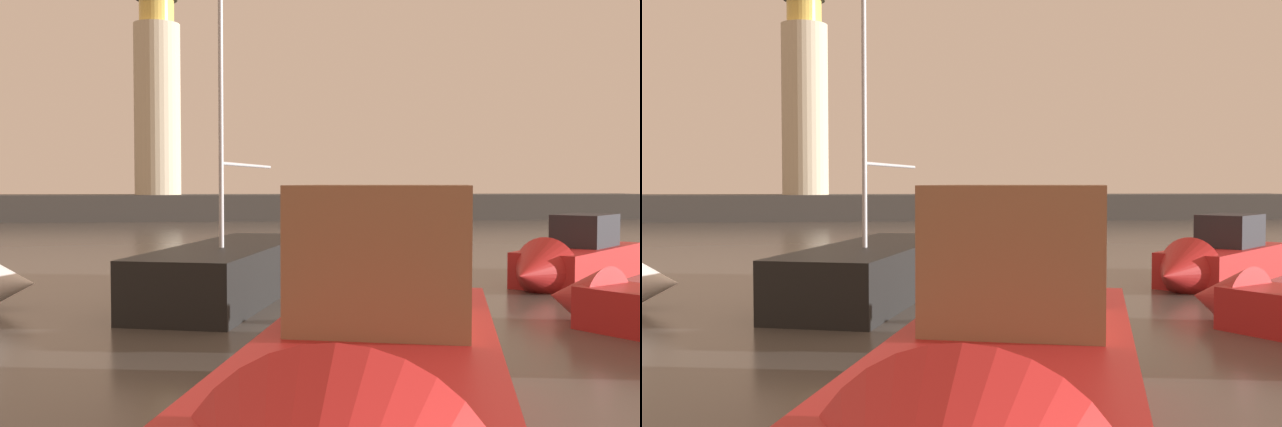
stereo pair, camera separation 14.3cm
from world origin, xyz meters
The scene contains 6 objects.
ground_plane centered at (0.00, 29.59, 0.00)m, with size 220.00×220.00×0.00m, color #4C4742.
breakwater centered at (0.00, 59.18, 1.00)m, with size 66.71×5.87×2.00m, color #423F3D.
lighthouse centered at (-6.81, 59.18, 9.78)m, with size 3.64×3.64×16.42m.
motorboat_0 centered at (9.29, 19.73, 0.67)m, with size 6.50×6.50×2.35m.
motorboat_4 centered at (0.90, 5.52, 0.94)m, with size 4.70×9.10×3.35m.
sailboat_moored centered at (-0.48, 18.15, 0.73)m, with size 4.84×8.98×12.89m.
Camera 2 is at (-0.10, -1.11, 2.97)m, focal length 41.82 mm.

